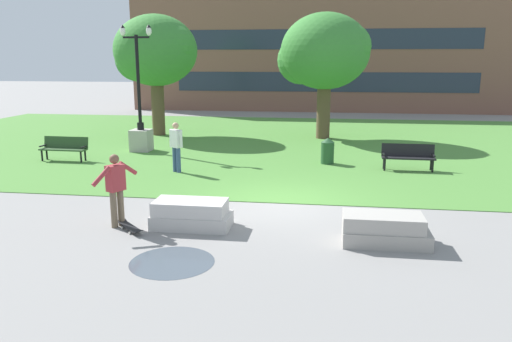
# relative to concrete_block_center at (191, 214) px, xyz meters

# --- Properties ---
(ground_plane) EXTENTS (140.00, 140.00, 0.00)m
(ground_plane) POSITION_rel_concrete_block_center_xyz_m (1.92, 2.21, -0.31)
(ground_plane) COLOR gray
(grass_lawn) EXTENTS (40.00, 20.00, 0.02)m
(grass_lawn) POSITION_rel_concrete_block_center_xyz_m (1.92, 12.21, -0.30)
(grass_lawn) COLOR #4C8438
(grass_lawn) RESTS_ON ground
(concrete_block_center) EXTENTS (1.80, 0.90, 0.64)m
(concrete_block_center) POSITION_rel_concrete_block_center_xyz_m (0.00, 0.00, 0.00)
(concrete_block_center) COLOR #BCB7B2
(concrete_block_center) RESTS_ON ground
(concrete_block_left) EXTENTS (1.80, 0.90, 0.64)m
(concrete_block_left) POSITION_rel_concrete_block_center_xyz_m (4.31, -0.46, 0.00)
(concrete_block_left) COLOR #9E9991
(concrete_block_left) RESTS_ON ground
(person_skateboarder) EXTENTS (0.57, 1.40, 1.71)m
(person_skateboarder) POSITION_rel_concrete_block_center_xyz_m (-1.71, -0.18, 0.67)
(person_skateboarder) COLOR brown
(person_skateboarder) RESTS_ON ground
(skateboard) EXTENTS (0.86, 0.86, 0.14)m
(skateboard) POSITION_rel_concrete_block_center_xyz_m (-1.32, -0.43, -0.22)
(skateboard) COLOR black
(skateboard) RESTS_ON ground
(puddle) EXTENTS (1.64, 1.64, 0.01)m
(puddle) POSITION_rel_concrete_block_center_xyz_m (0.18, -2.05, -0.30)
(puddle) COLOR #47515B
(puddle) RESTS_ON ground
(park_bench_near_left) EXTENTS (1.81, 0.56, 0.90)m
(park_bench_near_left) POSITION_rel_concrete_block_center_xyz_m (5.89, 6.95, 0.23)
(park_bench_near_left) COLOR black
(park_bench_near_left) RESTS_ON grass_lawn
(park_bench_near_right) EXTENTS (1.81, 0.58, 0.90)m
(park_bench_near_right) POSITION_rel_concrete_block_center_xyz_m (-6.85, 6.84, 0.23)
(park_bench_near_right) COLOR #284723
(park_bench_near_right) RESTS_ON grass_lawn
(lamp_post_right) EXTENTS (1.32, 0.80, 5.15)m
(lamp_post_right) POSITION_rel_concrete_block_center_xyz_m (-4.69, 9.21, 0.75)
(lamp_post_right) COLOR #ADA89E
(lamp_post_right) RESTS_ON grass_lawn
(tree_near_left) EXTENTS (4.32, 4.12, 5.97)m
(tree_near_left) POSITION_rel_concrete_block_center_xyz_m (-5.52, 13.78, 3.85)
(tree_near_left) COLOR brown
(tree_near_left) RESTS_ON grass_lawn
(tree_near_right) EXTENTS (4.43, 4.22, 5.96)m
(tree_near_right) POSITION_rel_concrete_block_center_xyz_m (2.82, 13.83, 3.80)
(tree_near_right) COLOR brown
(tree_near_right) RESTS_ON grass_lawn
(trash_bin) EXTENTS (0.49, 0.49, 0.96)m
(trash_bin) POSITION_rel_concrete_block_center_xyz_m (3.10, 7.66, 0.20)
(trash_bin) COLOR #234C28
(trash_bin) RESTS_ON grass_lawn
(person_bystander_near_lawn) EXTENTS (0.58, 0.43, 1.71)m
(person_bystander_near_lawn) POSITION_rel_concrete_block_center_xyz_m (-2.02, 5.50, 0.68)
(person_bystander_near_lawn) COLOR #384C7A
(person_bystander_near_lawn) RESTS_ON grass_lawn
(building_facade_distant) EXTENTS (28.80, 1.03, 10.64)m
(building_facade_distant) POSITION_rel_concrete_block_center_xyz_m (2.72, 26.71, 5.00)
(building_facade_distant) COLOR brown
(building_facade_distant) RESTS_ON ground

